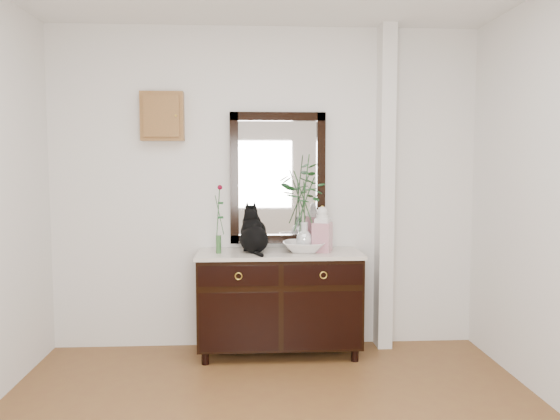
{
  "coord_description": "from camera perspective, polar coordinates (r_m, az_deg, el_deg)",
  "views": [
    {
      "loc": [
        -0.14,
        -2.63,
        1.57
      ],
      "look_at": [
        0.1,
        1.63,
        1.2
      ],
      "focal_mm": 35.0,
      "sensor_mm": 36.0,
      "label": 1
    }
  ],
  "objects": [
    {
      "name": "bud_vase_rose",
      "position": [
        4.35,
        -6.46,
        -0.91
      ],
      "size": [
        0.07,
        0.07,
        0.56
      ],
      "primitive_type": null,
      "rotation": [
        0.0,
        0.0,
        0.1
      ],
      "color": "#356431",
      "rests_on": "sideboard"
    },
    {
      "name": "cat",
      "position": [
        4.38,
        -2.74,
        -2.15
      ],
      "size": [
        0.34,
        0.38,
        0.36
      ],
      "primitive_type": null,
      "rotation": [
        0.0,
        0.0,
        0.34
      ],
      "color": "black",
      "rests_on": "sideboard"
    },
    {
      "name": "sideboard",
      "position": [
        4.5,
        -0.07,
        -9.14
      ],
      "size": [
        1.33,
        0.52,
        0.82
      ],
      "color": "black",
      "rests_on": "ground"
    },
    {
      "name": "wall_mirror",
      "position": [
        4.6,
        -0.24,
        3.34
      ],
      "size": [
        0.8,
        0.06,
        1.1
      ],
      "color": "black",
      "rests_on": "wall_back"
    },
    {
      "name": "pilaster",
      "position": [
        4.67,
        10.9,
        2.17
      ],
      "size": [
        0.12,
        0.2,
        2.7
      ],
      "primitive_type": "cube",
      "color": "silver",
      "rests_on": "ground"
    },
    {
      "name": "wall_back",
      "position": [
        4.61,
        -1.49,
        2.22
      ],
      "size": [
        3.6,
        0.04,
        2.7
      ],
      "primitive_type": "cube",
      "color": "silver",
      "rests_on": "ground"
    },
    {
      "name": "vase_branches",
      "position": [
        4.39,
        2.56,
        0.9
      ],
      "size": [
        0.42,
        0.42,
        0.78
      ],
      "primitive_type": null,
      "rotation": [
        0.0,
        0.0,
        0.16
      ],
      "color": "silver",
      "rests_on": "lotus_bowl"
    },
    {
      "name": "key_cabinet",
      "position": [
        4.64,
        -12.2,
        9.55
      ],
      "size": [
        0.35,
        0.1,
        0.4
      ],
      "primitive_type": "cube",
      "color": "brown",
      "rests_on": "wall_back"
    },
    {
      "name": "ginger_jar",
      "position": [
        4.42,
        4.44,
        -1.94
      ],
      "size": [
        0.18,
        0.18,
        0.38
      ],
      "primitive_type": null,
      "rotation": [
        0.0,
        0.0,
        -0.37
      ],
      "color": "white",
      "rests_on": "sideboard"
    },
    {
      "name": "lotus_bowl",
      "position": [
        4.43,
        2.54,
        -3.85
      ],
      "size": [
        0.39,
        0.39,
        0.08
      ],
      "primitive_type": "imported",
      "rotation": [
        0.0,
        0.0,
        -0.15
      ],
      "color": "white",
      "rests_on": "sideboard"
    }
  ]
}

